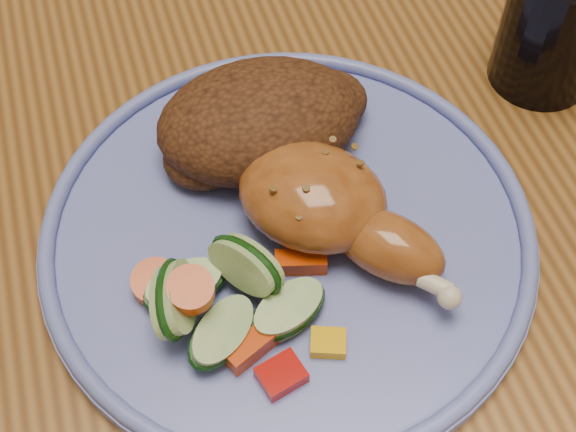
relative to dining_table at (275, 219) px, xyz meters
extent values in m
cube|color=brown|center=(0.00, 0.00, 0.06)|extent=(0.90, 1.40, 0.04)
cube|color=#4C2D16|center=(0.00, 0.55, -0.24)|extent=(0.42, 0.42, 0.04)
cylinder|color=#4C2D16|center=(-0.18, 0.37, -0.46)|extent=(0.04, 0.04, 0.41)
cylinder|color=#4C2D16|center=(-0.18, 0.73, -0.46)|extent=(0.04, 0.04, 0.41)
cylinder|color=#4C2D16|center=(0.18, 0.37, -0.46)|extent=(0.04, 0.04, 0.41)
cylinder|color=#4C2D16|center=(0.18, 0.73, -0.46)|extent=(0.04, 0.04, 0.41)
cylinder|color=#5C68B7|center=(-0.01, -0.07, 0.09)|extent=(0.30, 0.30, 0.01)
torus|color=#5C68B7|center=(-0.01, -0.07, 0.10)|extent=(0.30, 0.30, 0.01)
ellipsoid|color=#97521F|center=(0.00, -0.07, 0.12)|extent=(0.12, 0.11, 0.05)
ellipsoid|color=#97521F|center=(0.04, -0.11, 0.11)|extent=(0.08, 0.08, 0.04)
sphere|color=beige|center=(0.06, -0.15, 0.11)|extent=(0.01, 0.01, 0.01)
ellipsoid|color=#482512|center=(-0.01, 0.00, 0.12)|extent=(0.13, 0.10, 0.06)
ellipsoid|color=#482512|center=(0.03, 0.01, 0.11)|extent=(0.07, 0.05, 0.04)
ellipsoid|color=#482512|center=(-0.05, -0.01, 0.11)|extent=(0.05, 0.05, 0.03)
cube|color=#A50A05|center=(-0.04, -0.16, 0.10)|extent=(0.03, 0.02, 0.01)
cube|color=#E5A507|center=(-0.01, -0.15, 0.10)|extent=(0.02, 0.02, 0.01)
cube|color=#D53D07|center=(-0.05, -0.14, 0.10)|extent=(0.04, 0.03, 0.01)
cube|color=#D53D07|center=(-0.01, -0.10, 0.10)|extent=(0.03, 0.02, 0.01)
cylinder|color=#D53D07|center=(-0.10, -0.09, 0.10)|extent=(0.03, 0.03, 0.02)
cylinder|color=#D53D07|center=(-0.08, -0.12, 0.13)|extent=(0.03, 0.03, 0.02)
cylinder|color=#A3BD7B|center=(-0.03, -0.13, 0.10)|extent=(0.06, 0.06, 0.02)
cylinder|color=#A3BD7B|center=(-0.09, -0.11, 0.12)|extent=(0.05, 0.05, 0.05)
cylinder|color=#A3BD7B|center=(-0.05, -0.10, 0.12)|extent=(0.05, 0.05, 0.05)
cylinder|color=#A3BD7B|center=(-0.08, -0.10, 0.10)|extent=(0.05, 0.05, 0.02)
cylinder|color=#A3BD7B|center=(-0.07, -0.13, 0.11)|extent=(0.06, 0.07, 0.03)
cylinder|color=black|center=(0.20, 0.01, 0.13)|extent=(0.07, 0.07, 0.09)
camera|label=1|loc=(-0.09, -0.33, 0.50)|focal=50.00mm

